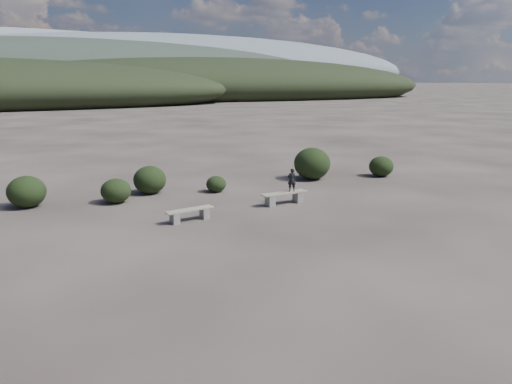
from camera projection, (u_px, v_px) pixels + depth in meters
name	position (u px, v px, depth m)	size (l,w,h in m)	color
ground	(325.00, 254.00, 13.83)	(1200.00, 1200.00, 0.00)	#2F2824
bench_left	(190.00, 214.00, 17.03)	(1.76, 0.71, 0.43)	#65635E
bench_right	(284.00, 197.00, 19.32)	(1.95, 0.61, 0.48)	#65635E
seated_person	(292.00, 180.00, 19.35)	(0.33, 0.22, 0.90)	black
shrub_a	(116.00, 191.00, 19.52)	(1.17, 1.17, 0.96)	black
shrub_b	(150.00, 180.00, 21.10)	(1.38, 1.38, 1.18)	black
shrub_c	(216.00, 184.00, 21.45)	(0.87, 0.87, 0.70)	black
shrub_d	(312.00, 164.00, 24.11)	(1.76, 1.76, 1.54)	black
shrub_e	(381.00, 166.00, 24.87)	(1.21, 1.21, 1.01)	black
shrub_f	(27.00, 192.00, 18.83)	(1.42, 1.42, 1.20)	black
mountain_ridges	(33.00, 70.00, 312.10)	(500.00, 400.00, 56.00)	black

